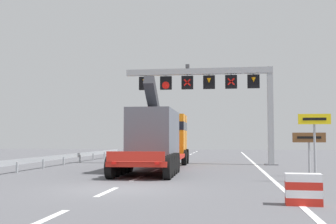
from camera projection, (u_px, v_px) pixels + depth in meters
name	position (u px, v px, depth m)	size (l,w,h in m)	color
ground	(116.00, 189.00, 15.63)	(112.00, 112.00, 0.00)	#5B5B60
lane_markings	(176.00, 161.00, 34.92)	(0.20, 53.60, 0.01)	silver
edge_line_right	(259.00, 168.00, 26.64)	(0.20, 63.00, 0.01)	silver
overhead_lane_gantry	(216.00, 86.00, 30.73)	(11.08, 0.90, 7.41)	#9EA0A5
heavy_haul_truck_red	(160.00, 137.00, 26.77)	(3.24, 14.11, 5.30)	red
exit_sign_yellow	(315.00, 132.00, 18.13)	(1.38, 0.15, 2.97)	#9EA0A5
tourist_info_sign_brown	(309.00, 143.00, 20.83)	(1.61, 0.15, 2.19)	#9EA0A5
crash_barrier_striped	(303.00, 189.00, 11.88)	(1.03, 0.56, 0.90)	red
guardrail_left	(63.00, 157.00, 29.51)	(0.13, 29.96, 0.76)	#999EA3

